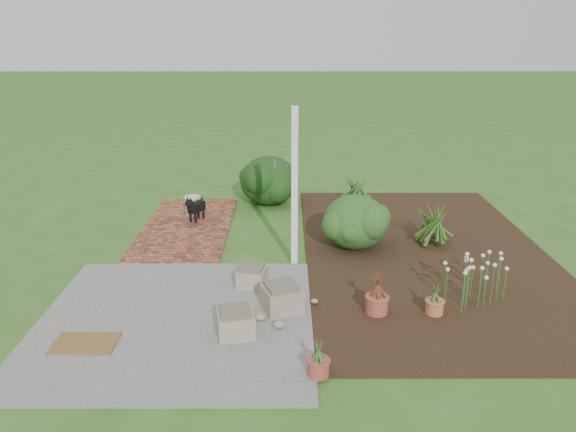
{
  "coord_description": "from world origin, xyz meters",
  "views": [
    {
      "loc": [
        0.19,
        -8.16,
        3.61
      ],
      "look_at": [
        0.2,
        0.4,
        0.7
      ],
      "focal_mm": 35.0,
      "sensor_mm": 36.0,
      "label": 1
    }
  ],
  "objects_px": {
    "stone_trough_near": "(236,324)",
    "evergreen_shrub": "(355,220)",
    "cream_ceramic_urn": "(193,206)",
    "black_dog": "(195,207)"
  },
  "relations": [
    {
      "from": "cream_ceramic_urn",
      "to": "evergreen_shrub",
      "type": "xyz_separation_m",
      "value": [
        3.02,
        -1.65,
        0.27
      ]
    },
    {
      "from": "evergreen_shrub",
      "to": "black_dog",
      "type": "bearing_deg",
      "value": 156.47
    },
    {
      "from": "black_dog",
      "to": "evergreen_shrub",
      "type": "xyz_separation_m",
      "value": [
        2.91,
        -1.27,
        0.16
      ]
    },
    {
      "from": "black_dog",
      "to": "cream_ceramic_urn",
      "type": "height_order",
      "value": "black_dog"
    },
    {
      "from": "stone_trough_near",
      "to": "black_dog",
      "type": "bearing_deg",
      "value": 105.16
    },
    {
      "from": "stone_trough_near",
      "to": "cream_ceramic_urn",
      "type": "relative_size",
      "value": 1.16
    },
    {
      "from": "cream_ceramic_urn",
      "to": "evergreen_shrub",
      "type": "relative_size",
      "value": 0.34
    },
    {
      "from": "stone_trough_near",
      "to": "evergreen_shrub",
      "type": "relative_size",
      "value": 0.4
    },
    {
      "from": "cream_ceramic_urn",
      "to": "evergreen_shrub",
      "type": "bearing_deg",
      "value": -28.63
    },
    {
      "from": "stone_trough_near",
      "to": "black_dog",
      "type": "distance_m",
      "value": 4.34
    }
  ]
}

